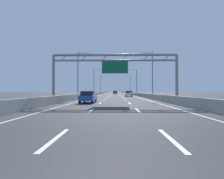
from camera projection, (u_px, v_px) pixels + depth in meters
ground_plane at (115, 94)px, 102.60m from camera, size 260.00×260.00×0.00m
lane_dash_left_0 at (55, 139)px, 6.15m from camera, size 0.16×3.00×0.01m
lane_dash_left_1 at (91, 110)px, 15.14m from camera, size 0.16×3.00×0.01m
lane_dash_left_2 at (100, 103)px, 24.14m from camera, size 0.16×3.00×0.01m
lane_dash_left_3 at (104, 100)px, 33.14m from camera, size 0.16×3.00×0.01m
lane_dash_left_4 at (107, 98)px, 42.14m from camera, size 0.16×3.00×0.01m
lane_dash_left_5 at (108, 97)px, 51.14m from camera, size 0.16×3.00×0.01m
lane_dash_left_6 at (109, 96)px, 60.14m from camera, size 0.16×3.00×0.01m
lane_dash_left_7 at (110, 95)px, 69.13m from camera, size 0.16×3.00×0.01m
lane_dash_left_8 at (111, 95)px, 78.13m from camera, size 0.16×3.00×0.01m
lane_dash_left_9 at (111, 94)px, 87.13m from camera, size 0.16×3.00×0.01m
lane_dash_left_10 at (112, 94)px, 96.13m from camera, size 0.16×3.00×0.01m
lane_dash_left_11 at (112, 94)px, 105.13m from camera, size 0.16×3.00×0.01m
lane_dash_left_12 at (112, 94)px, 114.13m from camera, size 0.16×3.00×0.01m
lane_dash_left_13 at (112, 93)px, 123.12m from camera, size 0.16×3.00×0.01m
lane_dash_left_14 at (113, 93)px, 132.12m from camera, size 0.16×3.00×0.01m
lane_dash_left_15 at (113, 93)px, 141.12m from camera, size 0.16×3.00×0.01m
lane_dash_left_16 at (113, 93)px, 150.12m from camera, size 0.16×3.00×0.01m
lane_dash_left_17 at (113, 93)px, 159.12m from camera, size 0.16×3.00×0.01m
lane_dash_right_0 at (171, 139)px, 6.08m from camera, size 0.16×3.00×0.01m
lane_dash_right_1 at (138, 110)px, 15.08m from camera, size 0.16×3.00×0.01m
lane_dash_right_2 at (129, 103)px, 24.08m from camera, size 0.16×3.00×0.01m
lane_dash_right_3 at (126, 100)px, 33.08m from camera, size 0.16×3.00×0.01m
lane_dash_right_4 at (123, 98)px, 42.08m from camera, size 0.16×3.00×0.01m
lane_dash_right_5 at (122, 97)px, 51.07m from camera, size 0.16×3.00×0.01m
lane_dash_right_6 at (121, 96)px, 60.07m from camera, size 0.16×3.00×0.01m
lane_dash_right_7 at (120, 95)px, 69.07m from camera, size 0.16×3.00×0.01m
lane_dash_right_8 at (120, 95)px, 78.07m from camera, size 0.16×3.00×0.01m
lane_dash_right_9 at (119, 94)px, 87.07m from camera, size 0.16×3.00×0.01m
lane_dash_right_10 at (119, 94)px, 96.07m from camera, size 0.16×3.00×0.01m
lane_dash_right_11 at (119, 94)px, 105.06m from camera, size 0.16×3.00×0.01m
lane_dash_right_12 at (118, 94)px, 114.06m from camera, size 0.16×3.00×0.01m
lane_dash_right_13 at (118, 93)px, 123.06m from camera, size 0.16×3.00×0.01m
lane_dash_right_14 at (118, 93)px, 132.06m from camera, size 0.16×3.00×0.01m
lane_dash_right_15 at (118, 93)px, 141.06m from camera, size 0.16×3.00×0.01m
lane_dash_right_16 at (118, 93)px, 150.06m from camera, size 0.16×3.00×0.01m
lane_dash_right_17 at (118, 93)px, 159.05m from camera, size 0.16×3.00×0.01m
edge_line_left at (104, 94)px, 90.69m from camera, size 0.16×176.00×0.01m
edge_line_right at (127, 94)px, 90.51m from camera, size 0.16×176.00×0.01m
barrier_left at (103, 93)px, 112.72m from camera, size 0.45×220.00×0.95m
barrier_right at (127, 93)px, 112.48m from camera, size 0.45×220.00×0.95m
sign_gantry at (115, 65)px, 25.62m from camera, size 16.45×0.36×6.36m
streetlamp_left_mid at (79, 72)px, 40.67m from camera, size 2.58×0.28×9.50m
streetlamp_right_mid at (151, 72)px, 40.41m from camera, size 2.58×0.28×9.50m
streetlamp_left_far at (95, 80)px, 71.07m from camera, size 2.58×0.28×9.50m
streetlamp_right_far at (136, 80)px, 70.80m from camera, size 2.58×0.28×9.50m
streetlamp_left_distant at (101, 83)px, 101.46m from camera, size 2.58×0.28×9.50m
streetlamp_right_distant at (130, 83)px, 101.20m from camera, size 2.58×0.28×9.50m
red_car at (115, 92)px, 96.04m from camera, size 1.81×4.55×1.56m
black_car at (115, 92)px, 104.15m from camera, size 1.85×4.18×1.46m
blue_car at (88, 97)px, 24.88m from camera, size 1.74×4.66×1.49m
white_car at (129, 94)px, 54.29m from camera, size 1.85×4.63×1.51m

